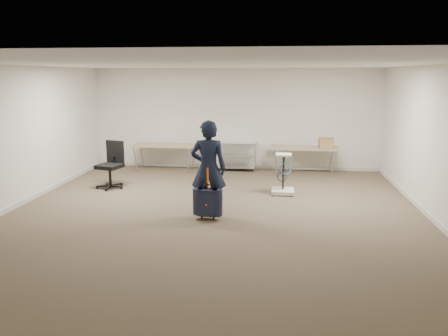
# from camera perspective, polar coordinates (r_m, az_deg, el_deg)

# --- Properties ---
(ground) EXTENTS (9.00, 9.00, 0.00)m
(ground) POSITION_cam_1_polar(r_m,az_deg,el_deg) (8.18, -1.52, -6.53)
(ground) COLOR #4E402F
(ground) RESTS_ON ground
(room_shell) EXTENTS (8.00, 9.00, 9.00)m
(room_shell) POSITION_cam_1_polar(r_m,az_deg,el_deg) (9.47, -0.32, -3.61)
(room_shell) COLOR white
(room_shell) RESTS_ON ground
(folding_table_left) EXTENTS (1.80, 0.75, 0.73)m
(folding_table_left) POSITION_cam_1_polar(r_m,az_deg,el_deg) (12.16, -7.74, 2.81)
(folding_table_left) COLOR tan
(folding_table_left) RESTS_ON ground
(folding_table_right) EXTENTS (1.80, 0.75, 0.73)m
(folding_table_right) POSITION_cam_1_polar(r_m,az_deg,el_deg) (11.81, 10.44, 2.44)
(folding_table_right) COLOR tan
(folding_table_right) RESTS_ON ground
(wire_shelf) EXTENTS (1.22, 0.47, 0.80)m
(wire_shelf) POSITION_cam_1_polar(r_m,az_deg,el_deg) (12.12, 1.33, 1.74)
(wire_shelf) COLOR silver
(wire_shelf) RESTS_ON ground
(person) EXTENTS (0.69, 0.48, 1.81)m
(person) POSITION_cam_1_polar(r_m,az_deg,el_deg) (8.08, -2.05, -0.10)
(person) COLOR black
(person) RESTS_ON ground
(suitcase) EXTENTS (0.36, 0.22, 0.97)m
(suitcase) POSITION_cam_1_polar(r_m,az_deg,el_deg) (8.01, -2.15, -4.48)
(suitcase) COLOR black
(suitcase) RESTS_ON ground
(office_chair) EXTENTS (0.66, 0.66, 1.10)m
(office_chair) POSITION_cam_1_polar(r_m,az_deg,el_deg) (10.61, -14.52, -0.73)
(office_chair) COLOR black
(office_chair) RESTS_ON ground
(equipment_cart) EXTENTS (0.50, 0.50, 0.91)m
(equipment_cart) POSITION_cam_1_polar(r_m,az_deg,el_deg) (9.83, 7.72, -2.01)
(equipment_cart) COLOR #EEE9CC
(equipment_cart) RESTS_ON ground
(cardboard_box) EXTENTS (0.38, 0.30, 0.27)m
(cardboard_box) POSITION_cam_1_polar(r_m,az_deg,el_deg) (11.74, 13.18, 3.19)
(cardboard_box) COLOR #996D47
(cardboard_box) RESTS_ON folding_table_right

